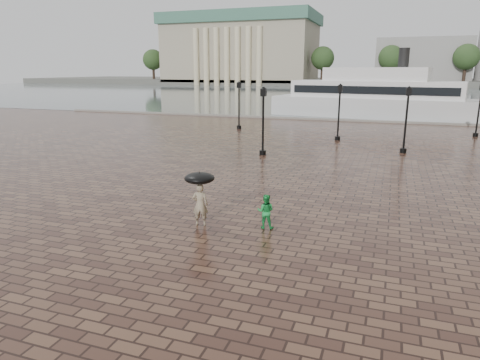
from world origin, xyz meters
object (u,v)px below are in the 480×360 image
(street_lamps, at_px, (343,112))
(child_pedestrian, at_px, (266,211))
(ferry_near, at_px, (375,97))
(adult_pedestrian, at_px, (200,205))

(street_lamps, distance_m, child_pedestrian, 20.93)
(ferry_near, bearing_deg, street_lamps, -85.40)
(street_lamps, height_order, ferry_near, ferry_near)
(street_lamps, distance_m, adult_pedestrian, 21.62)
(street_lamps, bearing_deg, ferry_near, 85.61)
(adult_pedestrian, distance_m, ferry_near, 41.12)
(street_lamps, height_order, adult_pedestrian, street_lamps)
(adult_pedestrian, bearing_deg, street_lamps, -113.19)
(child_pedestrian, distance_m, ferry_near, 40.42)
(street_lamps, relative_size, ferry_near, 0.86)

